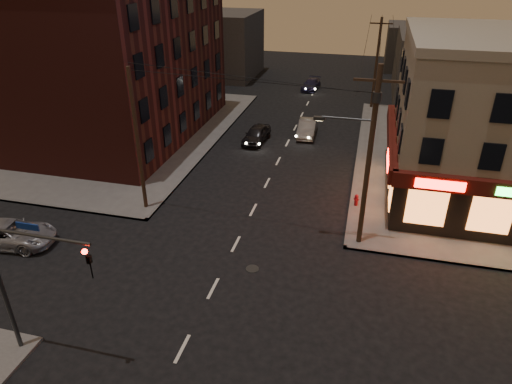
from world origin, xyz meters
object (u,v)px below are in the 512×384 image
(sedan_near, at_px, (256,134))
(fire_hydrant, at_px, (356,199))
(sedan_far, at_px, (311,85))
(sedan_mid, at_px, (307,128))
(suv_cross, at_px, (10,233))

(sedan_near, height_order, fire_hydrant, sedan_near)
(fire_hydrant, bearing_deg, sedan_far, 103.92)
(sedan_near, xyz_separation_m, fire_hydrant, (9.09, -9.58, -0.13))
(sedan_far, bearing_deg, sedan_near, -90.98)
(sedan_mid, height_order, fire_hydrant, sedan_mid)
(sedan_far, xyz_separation_m, fire_hydrant, (6.87, -27.73, -0.03))
(sedan_near, distance_m, fire_hydrant, 13.21)
(sedan_mid, bearing_deg, suv_cross, -125.38)
(sedan_near, distance_m, sedan_far, 18.29)
(sedan_far, distance_m, fire_hydrant, 28.57)
(sedan_near, relative_size, sedan_far, 0.99)
(suv_cross, relative_size, fire_hydrant, 6.44)
(suv_cross, height_order, sedan_mid, sedan_mid)
(sedan_near, relative_size, sedan_mid, 0.95)
(suv_cross, height_order, sedan_far, suv_cross)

